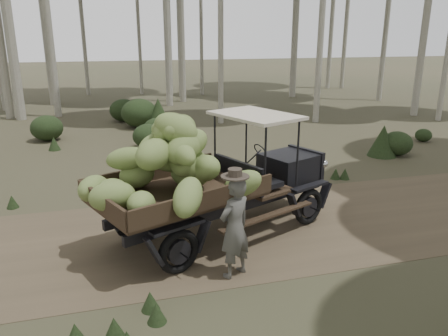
% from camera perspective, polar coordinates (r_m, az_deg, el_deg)
% --- Properties ---
extents(ground, '(120.00, 120.00, 0.00)m').
position_cam_1_polar(ground, '(8.68, -3.25, -8.69)').
color(ground, '#473D2B').
rests_on(ground, ground).
extents(dirt_track, '(70.00, 4.00, 0.01)m').
position_cam_1_polar(dirt_track, '(8.68, -3.25, -8.66)').
color(dirt_track, brown).
rests_on(dirt_track, ground).
extents(banana_truck, '(5.28, 3.51, 2.60)m').
position_cam_1_polar(banana_truck, '(7.91, -4.15, 0.22)').
color(banana_truck, black).
rests_on(banana_truck, ground).
extents(farmer, '(0.73, 0.65, 1.82)m').
position_cam_1_polar(farmer, '(6.95, 1.40, -7.67)').
color(farmer, '#4F4D48').
rests_on(farmer, ground).
extents(undergrowth, '(20.20, 25.37, 1.37)m').
position_cam_1_polar(undergrowth, '(8.07, -10.48, -6.84)').
color(undergrowth, '#233319').
rests_on(undergrowth, ground).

